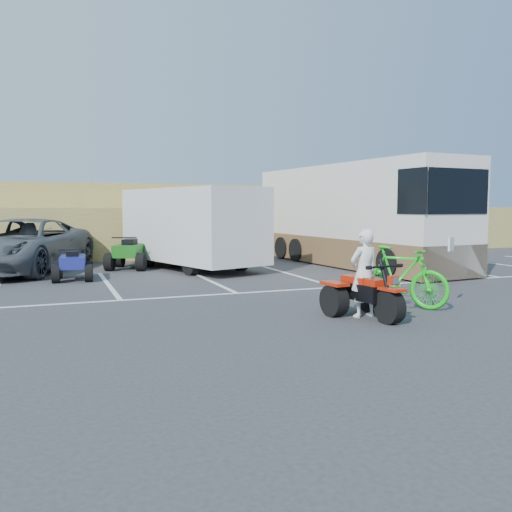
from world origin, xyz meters
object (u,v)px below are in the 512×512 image
object	(u,v)px
rider	(364,273)
rv_motorhome	(353,223)
grey_pickup	(22,246)
quad_atv_blue	(73,280)
red_trike_atv	(368,318)
quad_atv_green	(130,269)
cargo_trailer	(192,226)
green_dirt_bike	(399,277)

from	to	relation	value
rider	rv_motorhome	size ratio (longest dim) A/B	0.17
grey_pickup	quad_atv_blue	size ratio (longest dim) A/B	4.27
red_trike_atv	grey_pickup	size ratio (longest dim) A/B	0.27
rider	rv_motorhome	xyz separation A→B (m)	(4.54, 7.91, 0.66)
red_trike_atv	quad_atv_green	world-z (taller)	quad_atv_green
red_trike_atv	rv_motorhome	size ratio (longest dim) A/B	0.17
cargo_trailer	quad_atv_blue	xyz separation A→B (m)	(-3.80, -1.52, -1.42)
red_trike_atv	quad_atv_blue	world-z (taller)	red_trike_atv
rider	rv_motorhome	bearing A→B (deg)	-127.77
green_dirt_bike	quad_atv_green	xyz separation A→B (m)	(-4.20, 8.79, -0.62)
cargo_trailer	quad_atv_green	xyz separation A→B (m)	(-1.93, 0.66, -1.42)
quad_atv_green	grey_pickup	bearing A→B (deg)	-162.89
red_trike_atv	quad_atv_blue	xyz separation A→B (m)	(-4.86, 7.39, 0.00)
green_dirt_bike	grey_pickup	world-z (taller)	grey_pickup
cargo_trailer	red_trike_atv	bearing A→B (deg)	-100.89
quad_atv_blue	grey_pickup	bearing A→B (deg)	123.78
rider	grey_pickup	xyz separation A→B (m)	(-6.23, 9.76, 0.01)
quad_atv_green	cargo_trailer	bearing A→B (deg)	4.25
red_trike_atv	quad_atv_green	xyz separation A→B (m)	(-2.99, 9.56, 0.00)
rider	quad_atv_green	world-z (taller)	rider
rider	rv_motorhome	world-z (taller)	rv_motorhome
green_dirt_bike	red_trike_atv	bearing A→B (deg)	179.60
green_dirt_bike	rider	bearing A→B (deg)	173.92
grey_pickup	red_trike_atv	bearing A→B (deg)	-34.59
cargo_trailer	rv_motorhome	xyz separation A→B (m)	(5.58, -0.85, 0.06)
red_trike_atv	rider	bearing A→B (deg)	90.00
rider	quad_atv_blue	world-z (taller)	rider
quad_atv_blue	cargo_trailer	bearing A→B (deg)	26.51
green_dirt_bike	quad_atv_green	size ratio (longest dim) A/B	1.23
grey_pickup	cargo_trailer	size ratio (longest dim) A/B	0.99
green_dirt_bike	rv_motorhome	xyz separation A→B (m)	(3.32, 7.29, 0.86)
red_trike_atv	quad_atv_blue	size ratio (longest dim) A/B	1.13
red_trike_atv	quad_atv_blue	distance (m)	8.84
cargo_trailer	quad_atv_green	bearing A→B (deg)	143.53
cargo_trailer	quad_atv_blue	bearing A→B (deg)	-175.89
grey_pickup	quad_atv_blue	world-z (taller)	grey_pickup
red_trike_atv	green_dirt_bike	world-z (taller)	green_dirt_bike
green_dirt_bike	quad_atv_green	bearing A→B (deg)	82.43
red_trike_atv	grey_pickup	bearing A→B (deg)	114.36
red_trike_atv	grey_pickup	world-z (taller)	grey_pickup
green_dirt_bike	cargo_trailer	distance (m)	8.48
red_trike_atv	green_dirt_bike	distance (m)	1.56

